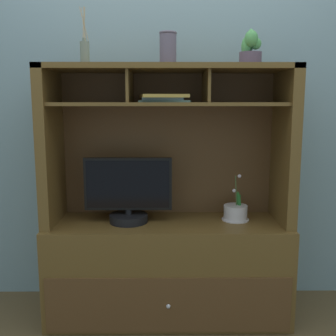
# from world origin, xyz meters

# --- Properties ---
(floor_plane) EXTENTS (6.00, 6.00, 0.02)m
(floor_plane) POSITION_xyz_m (0.00, 0.00, -0.01)
(floor_plane) COLOR brown
(floor_plane) RESTS_ON ground
(back_wall) EXTENTS (6.00, 0.02, 2.80)m
(back_wall) POSITION_xyz_m (0.00, 0.28, 1.40)
(back_wall) COLOR #7A969F
(back_wall) RESTS_ON ground
(media_console) EXTENTS (1.44, 0.54, 1.51)m
(media_console) POSITION_xyz_m (0.00, 0.01, 0.46)
(media_console) COLOR brown
(media_console) RESTS_ON ground
(tv_monitor) EXTENTS (0.52, 0.23, 0.39)m
(tv_monitor) POSITION_xyz_m (-0.24, -0.02, 0.76)
(tv_monitor) COLOR black
(tv_monitor) RESTS_ON media_console
(potted_orchid) EXTENTS (0.16, 0.16, 0.29)m
(potted_orchid) POSITION_xyz_m (0.41, 0.02, 0.64)
(potted_orchid) COLOR silver
(potted_orchid) RESTS_ON media_console
(magazine_stack_left) EXTENTS (0.31, 0.31, 0.04)m
(magazine_stack_left) POSITION_xyz_m (-0.02, -0.05, 1.33)
(magazine_stack_left) COLOR #526F62
(magazine_stack_left) RESTS_ON media_console
(diffuser_bottle) EXTENTS (0.05, 0.05, 0.31)m
(diffuser_bottle) POSITION_xyz_m (-0.47, -0.02, 1.58)
(diffuser_bottle) COLOR slate
(diffuser_bottle) RESTS_ON media_console
(potted_succulent) EXTENTS (0.14, 0.14, 0.20)m
(potted_succulent) POSITION_xyz_m (0.46, -0.02, 1.59)
(potted_succulent) COLOR #554456
(potted_succulent) RESTS_ON media_console
(ceramic_vase) EXTENTS (0.10, 0.10, 0.19)m
(ceramic_vase) POSITION_xyz_m (0.00, 0.02, 1.61)
(ceramic_vase) COLOR #5A5163
(ceramic_vase) RESTS_ON media_console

